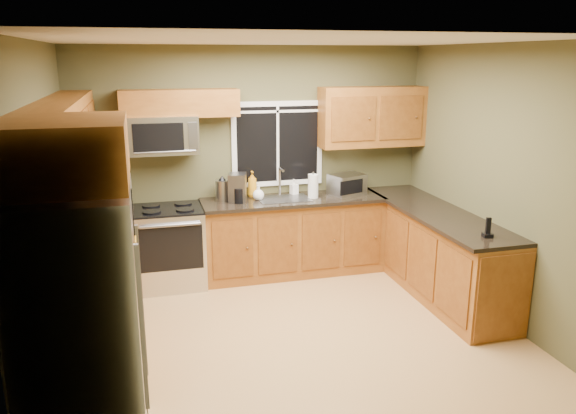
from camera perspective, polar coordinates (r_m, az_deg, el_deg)
name	(u,v)px	position (r m, az deg, el deg)	size (l,w,h in m)	color
floor	(292,331)	(5.55, 0.44, -12.50)	(4.20, 4.20, 0.00)	tan
ceiling	(293,40)	(4.93, 0.50, 16.58)	(4.20, 4.20, 0.00)	white
back_wall	(253,161)	(6.79, -3.56, 4.66)	(4.20, 4.20, 0.00)	#4C4A2C
front_wall	(371,264)	(3.45, 8.44, -5.78)	(4.20, 4.20, 0.00)	#4C4A2C
left_wall	(43,212)	(4.97, -23.59, -0.42)	(3.60, 3.60, 0.00)	#4C4A2C
right_wall	(495,183)	(5.97, 20.32, 2.32)	(3.60, 3.60, 0.00)	#4C4A2C
window	(278,144)	(6.80, -1.07, 6.44)	(1.12, 0.03, 1.02)	white
base_cabinets_left	(96,288)	(5.66, -18.94, -7.80)	(0.60, 2.65, 0.90)	brown
countertop_left	(94,241)	(5.50, -19.10, -3.25)	(0.65, 2.65, 0.04)	black
base_cabinets_back	(293,237)	(6.82, 0.49, -3.07)	(2.17, 0.60, 0.90)	brown
countertop_back	(293,200)	(6.67, 0.55, 0.71)	(2.17, 0.65, 0.04)	black
base_cabinets_peninsula	(435,253)	(6.49, 14.70, -4.53)	(0.60, 2.52, 0.90)	brown
countertop_peninsula	(435,212)	(6.35, 14.75, -0.52)	(0.65, 2.50, 0.04)	black
upper_cabinets_left	(65,140)	(5.31, -21.69, 6.33)	(0.33, 2.65, 0.72)	brown
upper_cabinets_back_left	(180,103)	(6.42, -10.95, 10.32)	(1.30, 0.33, 0.30)	brown
upper_cabinets_back_right	(372,117)	(6.99, 8.52, 9.05)	(1.30, 0.33, 0.72)	brown
upper_cabinet_over_fridge	(63,152)	(3.52, -21.89, 5.20)	(0.72, 0.90, 0.38)	brown
refrigerator	(82,329)	(3.86, -20.22, -11.55)	(0.74, 0.90, 1.80)	#B7B7BC
range	(170,246)	(6.57, -11.89, -3.94)	(0.76, 0.69, 0.94)	#B7B7BC
microwave	(163,135)	(6.42, -12.57, 7.17)	(0.76, 0.41, 0.42)	#B7B7BC
sink	(284,198)	(6.65, -0.45, 0.96)	(0.60, 0.42, 0.36)	slate
toaster_oven	(347,184)	(6.87, 6.02, 2.31)	(0.48, 0.43, 0.25)	#B7B7BC
coffee_maker	(238,189)	(6.51, -5.14, 1.87)	(0.25, 0.30, 0.33)	slate
kettle	(222,189)	(6.57, -6.68, 1.81)	(0.19, 0.19, 0.30)	#B7B7BC
paper_towel_roll	(313,186)	(6.67, 2.57, 2.14)	(0.15, 0.15, 0.31)	white
soap_bottle_a	(252,184)	(6.74, -3.65, 2.36)	(0.12, 0.12, 0.31)	orange
soap_bottle_b	(294,187)	(6.85, 0.62, 2.07)	(0.08, 0.09, 0.19)	white
soap_bottle_c	(258,193)	(6.59, -3.03, 1.46)	(0.13, 0.13, 0.17)	white
cordless_phone	(488,231)	(5.54, 19.63, -2.33)	(0.10, 0.10, 0.19)	black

